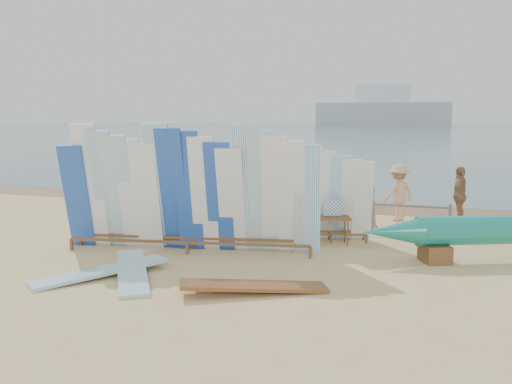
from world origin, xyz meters
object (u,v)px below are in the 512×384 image
(vendor_table, at_px, (332,230))
(beachgoer_9, at_px, (398,193))
(main_surfboard_rack, at_px, (188,195))
(beachgoer_2, at_px, (147,187))
(beach_chair_left, at_px, (290,215))
(beachgoer_4, at_px, (222,191))
(stroller, at_px, (304,207))
(beachgoer_extra_1, at_px, (83,177))
(flat_board_c, at_px, (254,293))
(side_surfboard_rack, at_px, (331,200))
(beachgoer_8, at_px, (365,200))
(beachgoer_1, at_px, (183,188))
(flat_board_b, at_px, (100,277))
(beachgoer_10, at_px, (460,195))
(beachgoer_6, at_px, (253,192))
(flat_board_a, at_px, (132,277))
(beach_chair_right, at_px, (322,214))

(vendor_table, xyz_separation_m, beachgoer_9, (1.35, 3.73, 0.50))
(main_surfboard_rack, height_order, beachgoer_2, main_surfboard_rack)
(beach_chair_left, height_order, beachgoer_4, beachgoer_4)
(stroller, relative_size, beachgoer_extra_1, 0.67)
(main_surfboard_rack, xyz_separation_m, beachgoer_4, (-0.95, 4.46, -0.55))
(flat_board_c, distance_m, beachgoer_9, 8.23)
(main_surfboard_rack, distance_m, side_surfboard_rack, 3.65)
(beachgoer_8, bearing_deg, beachgoer_9, -152.73)
(beachgoer_4, bearing_deg, beachgoer_1, 97.82)
(main_surfboard_rack, xyz_separation_m, flat_board_b, (-0.82, -2.44, -1.37))
(vendor_table, relative_size, beachgoer_10, 0.65)
(beachgoer_1, bearing_deg, beachgoer_9, -27.35)
(beachgoer_2, bearing_deg, beachgoer_6, 154.58)
(beachgoer_6, bearing_deg, beachgoer_1, 68.31)
(flat_board_a, distance_m, beachgoer_1, 7.36)
(beach_chair_right, bearing_deg, main_surfboard_rack, -150.07)
(flat_board_a, relative_size, beachgoer_2, 1.68)
(beach_chair_left, distance_m, beachgoer_4, 2.44)
(beachgoer_10, bearing_deg, main_surfboard_rack, -33.35)
(beachgoer_8, height_order, beachgoer_extra_1, beachgoer_extra_1)
(flat_board_b, distance_m, beach_chair_right, 7.74)
(beachgoer_4, bearing_deg, side_surfboard_rack, -103.57)
(vendor_table, xyz_separation_m, flat_board_b, (-3.92, -4.24, -0.38))
(flat_board_b, relative_size, beachgoer_6, 1.47)
(flat_board_c, height_order, beachgoer_8, beachgoer_8)
(side_surfboard_rack, height_order, beachgoer_2, side_surfboard_rack)
(side_surfboard_rack, xyz_separation_m, vendor_table, (0.11, -0.28, -0.72))
(stroller, distance_m, beachgoer_8, 1.96)
(flat_board_a, bearing_deg, vendor_table, 17.80)
(beachgoer_10, bearing_deg, flat_board_b, -26.51)
(main_surfboard_rack, distance_m, beachgoer_4, 4.60)
(side_surfboard_rack, distance_m, flat_board_c, 4.65)
(beachgoer_10, bearing_deg, flat_board_c, -10.65)
(flat_board_c, relative_size, flat_board_b, 1.00)
(flat_board_b, bearing_deg, beachgoer_6, 117.62)
(beachgoer_10, height_order, beachgoer_4, beachgoer_10)
(beachgoer_8, distance_m, beachgoer_4, 4.57)
(beachgoer_10, bearing_deg, vendor_table, -24.66)
(beachgoer_8, xyz_separation_m, beachgoer_4, (-4.57, 0.23, 0.03))
(beachgoer_1, distance_m, beachgoer_extra_1, 5.52)
(beachgoer_1, relative_size, beachgoer_extra_1, 1.03)
(beachgoer_9, bearing_deg, beachgoer_4, -36.05)
(main_surfboard_rack, relative_size, beachgoer_4, 3.78)
(beach_chair_left, relative_size, beachgoer_4, 0.52)
(vendor_table, relative_size, beachgoer_1, 0.67)
(beach_chair_left, height_order, beachgoer_6, beachgoer_6)
(flat_board_b, bearing_deg, flat_board_c, 37.31)
(beach_chair_right, xyz_separation_m, beachgoer_extra_1, (-9.93, 1.89, 0.57))
(beach_chair_right, distance_m, beachgoer_1, 4.75)
(flat_board_c, bearing_deg, flat_board_b, 64.05)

